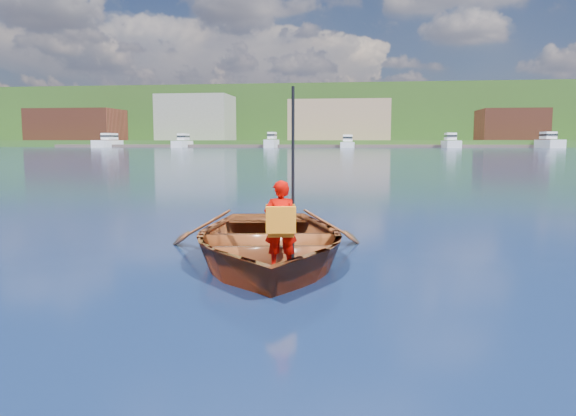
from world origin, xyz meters
name	(u,v)px	position (x,y,z in m)	size (l,w,h in m)	color
ground	(232,249)	(0.00, 0.00, 0.00)	(600.00, 600.00, 0.00)	#122F49
rowboat	(267,241)	(0.67, -0.80, 0.28)	(3.63, 4.59, 0.86)	brown
child_paddler	(281,223)	(0.98, -1.66, 0.64)	(0.42, 0.39, 2.11)	#C50500
shoreline	(358,121)	(0.00, 236.61, 10.32)	(400.00, 140.00, 22.00)	#405523
dock	(340,146)	(-4.17, 148.00, 0.40)	(159.89, 15.10, 0.80)	brown
waterfront_buildings	(331,121)	(-7.74, 165.00, 7.74)	(202.00, 16.00, 14.00)	brown
marina_yachts	(367,142)	(3.17, 143.32, 1.41)	(142.55, 13.24, 4.43)	white
hillside_trees	(274,104)	(-36.10, 235.16, 17.68)	(275.95, 85.16, 24.57)	#382314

